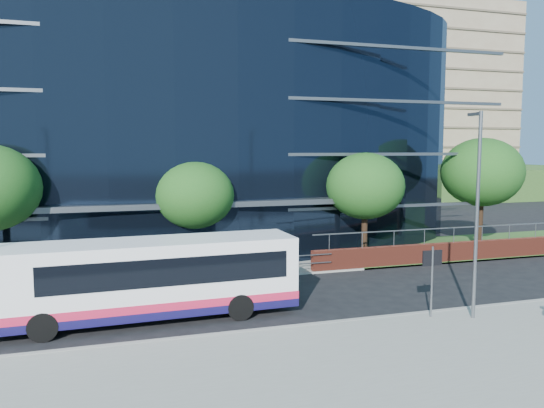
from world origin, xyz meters
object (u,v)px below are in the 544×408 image
object	(u,v)px
street_sign	(432,267)
tree_far_b	(195,195)
tree_far_d	(482,172)
tree_dist_e	(373,166)
tree_dist_f	(471,167)
tree_far_c	(365,186)
streetlight_east	(477,209)
city_bus	(151,278)

from	to	relation	value
street_sign	tree_far_b	bearing A→B (deg)	124.08
tree_far_d	tree_dist_e	xyz separation A→B (m)	(8.00, 30.00, -0.65)
street_sign	tree_dist_f	distance (m)	56.25
tree_far_c	streetlight_east	world-z (taller)	streetlight_east
tree_far_c	city_bus	bearing A→B (deg)	-150.83
tree_dist_f	tree_dist_e	bearing A→B (deg)	-172.87
tree_far_b	city_bus	distance (m)	8.66
street_sign	city_bus	size ratio (longest dim) A/B	0.24
tree_far_c	tree_far_d	bearing A→B (deg)	6.34
tree_far_c	tree_dist_e	world-z (taller)	same
tree_far_c	streetlight_east	bearing A→B (deg)	-95.11
tree_far_b	tree_far_c	world-z (taller)	tree_far_c
street_sign	tree_far_d	bearing A→B (deg)	45.22
tree_far_c	tree_far_d	size ratio (longest dim) A/B	0.87
street_sign	tree_far_c	bearing A→B (deg)	76.71
streetlight_east	street_sign	bearing A→B (deg)	158.64
tree_far_c	city_bus	size ratio (longest dim) A/B	0.55
tree_far_b	tree_dist_e	world-z (taller)	tree_dist_e
tree_far_c	tree_far_d	world-z (taller)	tree_far_d
streetlight_east	tree_dist_e	bearing A→B (deg)	66.89
tree_far_b	streetlight_east	distance (m)	14.74
tree_far_b	tree_dist_f	xyz separation A→B (m)	(43.00, 32.50, 0.00)
tree_dist_e	tree_far_d	bearing A→B (deg)	-104.93
tree_far_c	city_bus	distance (m)	15.12
streetlight_east	city_bus	distance (m)	12.90
city_bus	streetlight_east	bearing A→B (deg)	-19.98
street_sign	city_bus	bearing A→B (deg)	162.25
tree_far_c	tree_dist_f	size ratio (longest dim) A/B	1.08
tree_far_c	street_sign	bearing A→B (deg)	-103.29
tree_far_d	tree_far_b	bearing A→B (deg)	-178.49
streetlight_east	city_bus	bearing A→B (deg)	161.79
street_sign	streetlight_east	distance (m)	2.80
tree_far_d	streetlight_east	world-z (taller)	streetlight_east
tree_far_b	tree_far_d	size ratio (longest dim) A/B	0.81
tree_far_b	tree_far_d	xyz separation A→B (m)	(19.00, 0.50, 0.98)
tree_far_c	tree_dist_e	distance (m)	35.36
tree_dist_f	streetlight_east	distance (m)	55.74
tree_far_d	streetlight_east	distance (m)	15.77
tree_dist_f	city_bus	distance (m)	61.14
tree_far_c	tree_dist_f	bearing A→B (deg)	45.00
tree_far_d	city_bus	size ratio (longest dim) A/B	0.63
tree_dist_e	streetlight_east	xyz separation A→B (m)	(-18.00, -42.17, -0.10)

